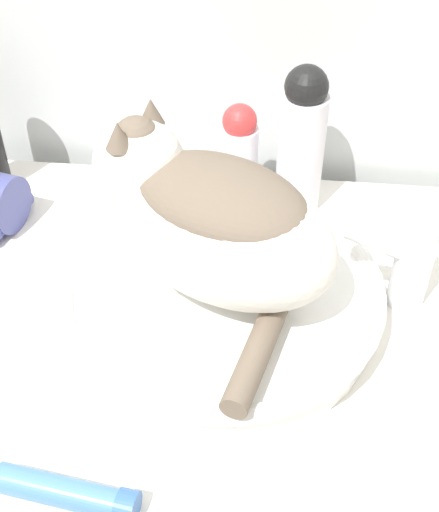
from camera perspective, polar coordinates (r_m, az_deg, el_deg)
The scene contains 7 objects.
vanity_counter at distance 1.18m, azimuth 1.22°, elevation -18.82°, with size 0.96×0.58×0.83m.
sink_basin at distance 0.82m, azimuth 0.11°, elevation -3.24°, with size 0.37×0.37×0.06m.
cat at distance 0.75m, azimuth -0.71°, elevation 3.14°, with size 0.31×0.32×0.18m.
faucet at distance 0.84m, azimuth 14.74°, elevation -0.28°, with size 0.12×0.05×0.13m.
lotion_bottle_white at distance 0.94m, azimuth 6.59°, elevation 9.14°, with size 0.06×0.06×0.21m.
deodorant_stick at distance 0.96m, azimuth 1.56°, elevation 8.00°, with size 0.05×0.05×0.15m.
cream_tube at distance 0.71m, azimuth -11.96°, elevation -18.09°, with size 0.14×0.05×0.03m.
Camera 1 is at (0.04, -0.28, 1.44)m, focal length 50.00 mm.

